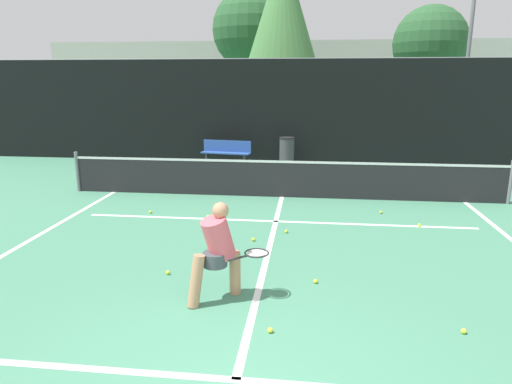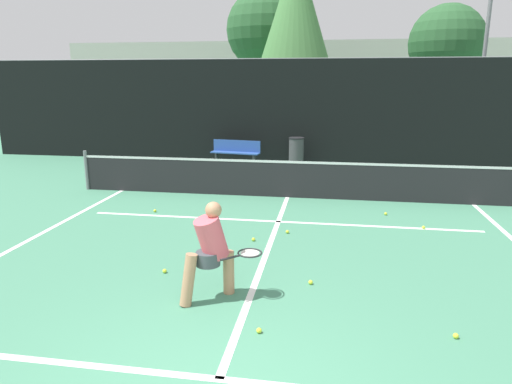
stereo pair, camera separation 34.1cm
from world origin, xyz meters
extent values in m
cube|color=white|center=(0.00, 0.40, 0.00)|extent=(11.00, 0.10, 0.01)
cube|color=white|center=(0.00, 5.71, 0.00)|extent=(8.25, 0.10, 0.01)
cube|color=white|center=(0.00, 4.10, 0.00)|extent=(0.10, 7.39, 0.01)
cube|color=white|center=(-4.51, 4.10, 0.00)|extent=(0.10, 8.39, 0.01)
cylinder|color=slate|center=(-5.50, 7.79, 0.53)|extent=(0.09, 0.09, 1.07)
cylinder|color=slate|center=(5.50, 7.79, 0.53)|extent=(0.09, 0.09, 1.07)
cube|color=#232326|center=(0.00, 7.79, 0.47)|extent=(11.00, 0.02, 0.95)
cube|color=white|center=(0.00, 7.79, 0.92)|extent=(11.00, 0.03, 0.06)
cube|color=black|center=(0.00, 12.87, 1.81)|extent=(24.00, 0.06, 3.62)
cylinder|color=slate|center=(0.00, 12.87, 3.64)|extent=(24.00, 0.04, 0.04)
cylinder|color=tan|center=(-0.32, 2.30, 0.31)|extent=(0.16, 0.16, 0.62)
cylinder|color=tan|center=(-0.77, 1.88, 0.36)|extent=(0.31, 0.30, 0.73)
cylinder|color=#3F474C|center=(-0.55, 2.08, 0.59)|extent=(0.33, 0.33, 0.19)
cylinder|color=#E55966|center=(-0.51, 2.12, 0.88)|extent=(0.47, 0.45, 0.68)
sphere|color=tan|center=(-0.48, 2.15, 1.26)|extent=(0.22, 0.22, 0.22)
cylinder|color=#262628|center=(-0.23, 2.03, 0.64)|extent=(0.24, 0.23, 0.03)
torus|color=#262628|center=(-0.01, 2.25, 0.64)|extent=(0.48, 0.48, 0.02)
cylinder|color=beige|center=(-0.01, 2.25, 0.64)|extent=(0.37, 0.37, 0.01)
sphere|color=#D1E033|center=(0.82, 2.75, 0.03)|extent=(0.07, 0.07, 0.07)
sphere|color=#D1E033|center=(0.27, 1.32, 0.03)|extent=(0.07, 0.07, 0.07)
sphere|color=#D1E033|center=(-0.33, 4.45, 0.03)|extent=(0.07, 0.07, 0.07)
sphere|color=#D1E033|center=(-1.49, 5.79, 0.03)|extent=(0.07, 0.07, 0.07)
sphere|color=#D1E033|center=(2.56, 1.57, 0.03)|extent=(0.07, 0.07, 0.07)
sphere|color=#D1E033|center=(2.96, 5.70, 0.03)|extent=(0.07, 0.07, 0.07)
sphere|color=#D1E033|center=(0.26, 4.98, 0.03)|extent=(0.07, 0.07, 0.07)
sphere|color=#D1E033|center=(2.31, 6.57, 0.03)|extent=(0.07, 0.07, 0.07)
sphere|color=#D1E033|center=(-1.46, 2.80, 0.03)|extent=(0.07, 0.07, 0.07)
sphere|color=#D1E033|center=(-2.86, 5.97, 0.03)|extent=(0.07, 0.07, 0.07)
cube|color=#2D519E|center=(-2.24, 11.97, 0.44)|extent=(1.77, 0.61, 0.04)
cube|color=#2D519E|center=(-2.21, 12.15, 0.65)|extent=(1.72, 0.29, 0.42)
cube|color=#333338|center=(-2.92, 12.07, 0.22)|extent=(0.06, 0.32, 0.44)
cube|color=#333338|center=(-1.55, 11.87, 0.22)|extent=(0.06, 0.32, 0.44)
cylinder|color=#3F3F42|center=(-0.12, 12.25, 0.47)|extent=(0.51, 0.51, 0.94)
cylinder|color=black|center=(-0.12, 12.25, 0.96)|extent=(0.54, 0.54, 0.04)
cube|color=#B7B7BC|center=(4.31, 15.61, 0.41)|extent=(1.90, 4.26, 0.83)
cube|color=#1E2328|center=(4.31, 15.40, 1.10)|extent=(1.59, 2.56, 0.55)
cylinder|color=black|center=(5.16, 16.97, 0.30)|extent=(0.18, 0.60, 0.60)
cylinder|color=black|center=(5.16, 14.25, 0.30)|extent=(0.18, 0.60, 0.60)
cylinder|color=slate|center=(7.09, 17.03, 4.04)|extent=(0.16, 0.16, 8.08)
cylinder|color=brown|center=(-2.53, 22.19, 1.99)|extent=(0.28, 0.28, 3.99)
sphere|color=#28562D|center=(-2.53, 22.19, 5.52)|extent=(4.39, 4.39, 4.39)
cylinder|color=brown|center=(6.62, 21.66, 1.70)|extent=(0.28, 0.28, 3.40)
sphere|color=#28562D|center=(6.62, 21.66, 4.71)|extent=(3.74, 3.74, 3.74)
cylinder|color=brown|center=(-0.71, 18.24, 1.80)|extent=(0.28, 0.28, 3.59)
cone|color=#477F42|center=(-0.71, 18.24, 6.11)|extent=(3.23, 3.23, 5.03)
cube|color=#B2ADA3|center=(0.00, 29.91, 2.74)|extent=(36.00, 2.40, 5.48)
camera|label=1|loc=(0.67, -3.55, 2.95)|focal=32.00mm
camera|label=2|loc=(1.01, -3.50, 2.95)|focal=32.00mm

